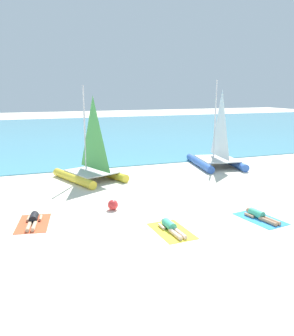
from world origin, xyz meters
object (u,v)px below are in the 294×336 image
at_px(towel_left, 33,223).
at_px(towel_right, 260,219).
at_px(sailboat_blue, 217,154).
at_px(sailboat_yellow, 91,166).
at_px(sunbather_right, 259,215).
at_px(towel_middle, 172,231).
at_px(beach_ball, 113,205).
at_px(sunbather_left, 33,219).
at_px(sunbather_middle, 171,227).

xyz_separation_m(towel_left, towel_right, (8.10, -2.50, 0.00)).
relative_size(sailboat_blue, towel_left, 2.83).
xyz_separation_m(sailboat_yellow, sailboat_blue, (8.19, 0.59, 0.05)).
relative_size(sailboat_blue, towel_right, 2.83).
height_order(sailboat_blue, towel_right, sailboat_blue).
distance_m(towel_left, towel_right, 8.47).
bearing_deg(sunbather_right, sailboat_yellow, 112.23).
bearing_deg(towel_left, sunbather_right, -16.79).
xyz_separation_m(towel_middle, beach_ball, (-1.34, 2.85, 0.20)).
height_order(towel_right, sunbather_right, sunbather_right).
xyz_separation_m(sailboat_blue, sunbather_right, (-3.37, -8.64, -0.67)).
distance_m(sailboat_blue, sunbather_left, 13.00).
relative_size(towel_left, beach_ball, 4.52).
bearing_deg(beach_ball, sailboat_blue, 34.60).
height_order(sailboat_yellow, beach_ball, sailboat_yellow).
relative_size(towel_middle, beach_ball, 4.52).
bearing_deg(sailboat_yellow, sunbather_middle, -102.01).
bearing_deg(towel_right, sailboat_blue, 68.87).
height_order(towel_middle, beach_ball, beach_ball).
xyz_separation_m(sailboat_yellow, towel_middle, (1.20, -8.01, -0.74)).
bearing_deg(towel_left, sailboat_blue, 28.41).
height_order(sailboat_yellow, towel_right, sailboat_yellow).
bearing_deg(beach_ball, sunbather_middle, -64.27).
xyz_separation_m(sunbather_middle, beach_ball, (-1.34, 2.78, 0.08)).
bearing_deg(sailboat_blue, beach_ball, -135.64).
height_order(sailboat_blue, sunbather_right, sailboat_blue).
distance_m(sunbather_middle, towel_right, 3.63).
bearing_deg(sunbather_middle, beach_ball, 113.16).
bearing_deg(sunbather_left, sailboat_yellow, 69.69).
relative_size(sailboat_yellow, sunbather_right, 3.20).
distance_m(towel_middle, sunbather_right, 3.62).
distance_m(sailboat_yellow, towel_left, 6.54).
relative_size(towel_left, sunbather_left, 1.21).
bearing_deg(towel_middle, sunbather_left, 151.08).
xyz_separation_m(towel_left, sunbather_middle, (4.47, -2.33, 0.13)).
height_order(sailboat_blue, towel_left, sailboat_blue).
bearing_deg(sunbather_left, towel_middle, -18.78).
bearing_deg(towel_middle, towel_right, -1.70).
distance_m(sailboat_yellow, towel_middle, 8.13).
bearing_deg(sunbather_middle, towel_middle, -90.00).
bearing_deg(towel_right, towel_middle, 178.30).
height_order(towel_middle, sunbather_middle, sunbather_middle).
xyz_separation_m(sailboat_blue, towel_right, (-3.36, -8.70, -0.80)).
height_order(sunbather_left, sunbather_middle, same).
bearing_deg(towel_right, towel_left, 162.81).
xyz_separation_m(sunbather_right, beach_ball, (-4.96, 2.89, 0.08)).
xyz_separation_m(sailboat_blue, towel_left, (-11.46, -6.20, -0.80)).
bearing_deg(sunbather_left, beach_ball, 17.21).
bearing_deg(towel_middle, beach_ball, 115.25).
height_order(towel_left, sunbather_right, sunbather_right).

